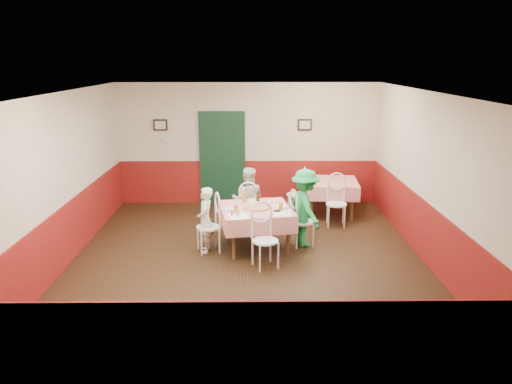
{
  "coord_description": "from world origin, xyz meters",
  "views": [
    {
      "loc": [
        0.06,
        -7.95,
        3.31
      ],
      "look_at": [
        0.15,
        0.49,
        1.05
      ],
      "focal_mm": 35.0,
      "sensor_mm": 36.0,
      "label": 1
    }
  ],
  "objects_px": {
    "second_table": "(330,198)",
    "chair_left": "(208,227)",
    "chair_far": "(248,211)",
    "diner_left": "(205,220)",
    "wallet": "(277,211)",
    "glass_c": "(245,198)",
    "chair_second_a": "(296,195)",
    "beer_bottle": "(258,195)",
    "chair_near": "(265,241)",
    "diner_right": "(305,208)",
    "glass_b": "(281,207)",
    "chair_right": "(302,222)",
    "pizza": "(257,208)",
    "chair_second_b": "(336,204)",
    "main_table": "(256,228)",
    "diner_far": "(248,200)",
    "glass_a": "(236,209)"
  },
  "relations": [
    {
      "from": "wallet",
      "to": "chair_second_a",
      "type": "bearing_deg",
      "value": 66.76
    },
    {
      "from": "glass_a",
      "to": "beer_bottle",
      "type": "height_order",
      "value": "beer_bottle"
    },
    {
      "from": "chair_far",
      "to": "chair_second_b",
      "type": "xyz_separation_m",
      "value": [
        1.79,
        0.42,
        0.0
      ]
    },
    {
      "from": "chair_left",
      "to": "diner_right",
      "type": "distance_m",
      "value": 1.77
    },
    {
      "from": "wallet",
      "to": "main_table",
      "type": "bearing_deg",
      "value": 138.53
    },
    {
      "from": "beer_bottle",
      "to": "diner_left",
      "type": "relative_size",
      "value": 0.2
    },
    {
      "from": "pizza",
      "to": "glass_a",
      "type": "relative_size",
      "value": 3.25
    },
    {
      "from": "chair_right",
      "to": "beer_bottle",
      "type": "distance_m",
      "value": 0.94
    },
    {
      "from": "second_table",
      "to": "chair_left",
      "type": "relative_size",
      "value": 1.24
    },
    {
      "from": "second_table",
      "to": "pizza",
      "type": "bearing_deg",
      "value": -128.68
    },
    {
      "from": "chair_near",
      "to": "beer_bottle",
      "type": "distance_m",
      "value": 1.31
    },
    {
      "from": "second_table",
      "to": "glass_b",
      "type": "distance_m",
      "value": 2.52
    },
    {
      "from": "chair_near",
      "to": "diner_right",
      "type": "distance_m",
      "value": 1.27
    },
    {
      "from": "chair_second_b",
      "to": "diner_far",
      "type": "relative_size",
      "value": 0.69
    },
    {
      "from": "chair_right",
      "to": "chair_second_a",
      "type": "xyz_separation_m",
      "value": [
        0.06,
        1.87,
        0.0
      ]
    },
    {
      "from": "chair_left",
      "to": "chair_second_a",
      "type": "bearing_deg",
      "value": 124.96
    },
    {
      "from": "chair_second_a",
      "to": "chair_far",
      "type": "bearing_deg",
      "value": -36.86
    },
    {
      "from": "chair_near",
      "to": "glass_c",
      "type": "distance_m",
      "value": 1.33
    },
    {
      "from": "main_table",
      "to": "diner_right",
      "type": "bearing_deg",
      "value": 9.64
    },
    {
      "from": "chair_far",
      "to": "diner_left",
      "type": "distance_m",
      "value": 1.25
    },
    {
      "from": "wallet",
      "to": "glass_c",
      "type": "bearing_deg",
      "value": 123.12
    },
    {
      "from": "glass_c",
      "to": "wallet",
      "type": "distance_m",
      "value": 0.83
    },
    {
      "from": "chair_far",
      "to": "chair_near",
      "type": "relative_size",
      "value": 1.0
    },
    {
      "from": "wallet",
      "to": "diner_far",
      "type": "relative_size",
      "value": 0.08
    },
    {
      "from": "main_table",
      "to": "diner_left",
      "type": "distance_m",
      "value": 0.92
    },
    {
      "from": "pizza",
      "to": "diner_left",
      "type": "distance_m",
      "value": 0.93
    },
    {
      "from": "beer_bottle",
      "to": "wallet",
      "type": "bearing_deg",
      "value": -62.89
    },
    {
      "from": "glass_b",
      "to": "glass_a",
      "type": "bearing_deg",
      "value": -167.77
    },
    {
      "from": "chair_second_b",
      "to": "beer_bottle",
      "type": "relative_size",
      "value": 3.83
    },
    {
      "from": "chair_second_a",
      "to": "beer_bottle",
      "type": "xyz_separation_m",
      "value": [
        -0.86,
        -1.61,
        0.43
      ]
    },
    {
      "from": "main_table",
      "to": "glass_a",
      "type": "height_order",
      "value": "glass_a"
    },
    {
      "from": "glass_c",
      "to": "chair_left",
      "type": "bearing_deg",
      "value": -140.13
    },
    {
      "from": "diner_far",
      "to": "diner_right",
      "type": "bearing_deg",
      "value": 149.47
    },
    {
      "from": "chair_left",
      "to": "wallet",
      "type": "xyz_separation_m",
      "value": [
        1.2,
        -0.08,
        0.32
      ]
    },
    {
      "from": "glass_a",
      "to": "diner_right",
      "type": "height_order",
      "value": "diner_right"
    },
    {
      "from": "glass_c",
      "to": "diner_far",
      "type": "relative_size",
      "value": 0.11
    },
    {
      "from": "chair_right",
      "to": "chair_far",
      "type": "bearing_deg",
      "value": 39.48
    },
    {
      "from": "pizza",
      "to": "beer_bottle",
      "type": "height_order",
      "value": "beer_bottle"
    },
    {
      "from": "pizza",
      "to": "glass_a",
      "type": "xyz_separation_m",
      "value": [
        -0.36,
        -0.29,
        0.05
      ]
    },
    {
      "from": "chair_second_a",
      "to": "glass_c",
      "type": "height_order",
      "value": "glass_c"
    },
    {
      "from": "glass_b",
      "to": "diner_far",
      "type": "height_order",
      "value": "diner_far"
    },
    {
      "from": "glass_c",
      "to": "diner_right",
      "type": "height_order",
      "value": "diner_right"
    },
    {
      "from": "main_table",
      "to": "second_table",
      "type": "xyz_separation_m",
      "value": [
        1.65,
        2.01,
        0.0
      ]
    },
    {
      "from": "second_table",
      "to": "beer_bottle",
      "type": "relative_size",
      "value": 4.76
    },
    {
      "from": "glass_c",
      "to": "beer_bottle",
      "type": "xyz_separation_m",
      "value": [
        0.25,
        0.01,
        0.04
      ]
    },
    {
      "from": "chair_right",
      "to": "glass_b",
      "type": "xyz_separation_m",
      "value": [
        -0.41,
        -0.29,
        0.38
      ]
    },
    {
      "from": "second_table",
      "to": "chair_right",
      "type": "relative_size",
      "value": 1.24
    },
    {
      "from": "chair_far",
      "to": "chair_second_b",
      "type": "height_order",
      "value": "same"
    },
    {
      "from": "chair_left",
      "to": "chair_right",
      "type": "height_order",
      "value": "same"
    },
    {
      "from": "second_table",
      "to": "glass_a",
      "type": "height_order",
      "value": "glass_a"
    }
  ]
}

